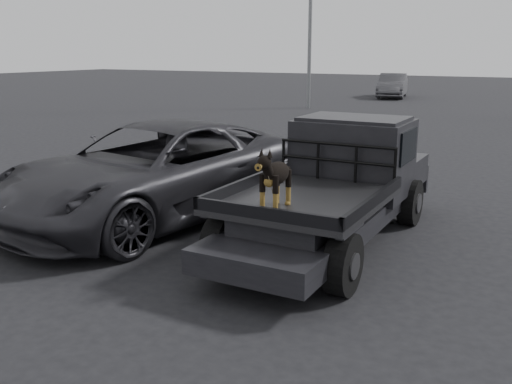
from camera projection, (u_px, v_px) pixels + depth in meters
The scene contains 7 objects.
ground at pixel (321, 279), 7.22m from camera, with size 120.00×120.00×0.00m, color black.
flatbed_ute at pixel (330, 213), 8.51m from camera, with size 2.00×5.40×0.92m, color black, non-canonical shape.
ute_cab at pixel (354, 144), 9.10m from camera, with size 1.72×1.30×0.88m, color black, non-canonical shape.
headache_rack at pixel (337, 162), 8.50m from camera, with size 1.80×0.08×0.55m, color black, non-canonical shape.
dog at pixel (276, 178), 7.02m from camera, with size 0.32×0.60×0.74m, color black, non-canonical shape.
parked_suv at pixel (156, 171), 9.72m from camera, with size 2.70×5.86×1.63m, color #2A292E.
distant_car_a at pixel (392, 86), 34.57m from camera, with size 1.53×4.38×1.44m, color #444448.
Camera 1 is at (2.49, -6.31, 2.83)m, focal length 40.00 mm.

